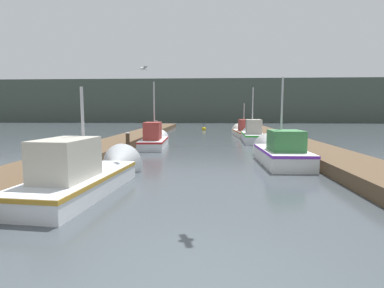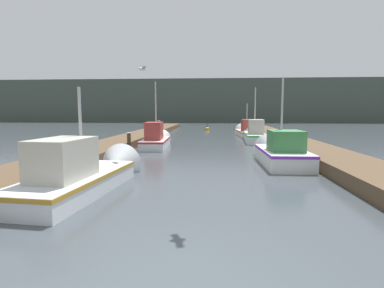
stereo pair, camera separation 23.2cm
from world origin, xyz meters
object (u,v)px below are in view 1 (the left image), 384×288
at_px(fishing_boat_4, 243,131).
at_px(mooring_piling_0, 156,128).
at_px(fishing_boat_1, 279,152).
at_px(seagull_1, 143,69).
at_px(fishing_boat_0, 88,173).
at_px(fishing_boat_2, 155,139).
at_px(fishing_boat_3, 252,134).
at_px(channel_buoy, 204,129).
at_px(mooring_piling_1, 128,142).

relative_size(fishing_boat_4, mooring_piling_0, 4.22).
height_order(fishing_boat_1, seagull_1, seagull_1).
height_order(fishing_boat_0, fishing_boat_2, fishing_boat_2).
xyz_separation_m(fishing_boat_2, seagull_1, (0.96, -7.33, 3.19)).
relative_size(fishing_boat_0, fishing_boat_2, 1.10).
height_order(fishing_boat_1, mooring_piling_0, fishing_boat_1).
relative_size(fishing_boat_1, fishing_boat_3, 0.79).
bearing_deg(fishing_boat_1, channel_buoy, 98.76).
distance_m(mooring_piling_1, seagull_1, 6.15).
bearing_deg(fishing_boat_4, fishing_boat_1, -92.90).
xyz_separation_m(fishing_boat_3, fishing_boat_4, (-0.07, 4.66, -0.06)).
bearing_deg(channel_buoy, fishing_boat_4, -62.16).
relative_size(fishing_boat_2, mooring_piling_0, 3.72).
distance_m(fishing_boat_0, fishing_boat_3, 15.18).
bearing_deg(fishing_boat_3, mooring_piling_0, 155.37).
xyz_separation_m(mooring_piling_0, mooring_piling_1, (0.31, -10.26, -0.14)).
xyz_separation_m(fishing_boat_3, seagull_1, (-5.39, -11.22, 3.16)).
bearing_deg(fishing_boat_2, fishing_boat_4, 50.80).
relative_size(mooring_piling_0, channel_buoy, 1.36).
bearing_deg(fishing_boat_1, fishing_boat_3, 88.22).
bearing_deg(fishing_boat_4, mooring_piling_1, -126.28).
bearing_deg(seagull_1, fishing_boat_3, 124.73).
relative_size(mooring_piling_0, seagull_1, 2.46).
bearing_deg(mooring_piling_1, seagull_1, -68.08).
height_order(fishing_boat_0, channel_buoy, fishing_boat_0).
xyz_separation_m(fishing_boat_0, channel_buoy, (2.80, 25.18, -0.31)).
relative_size(mooring_piling_1, seagull_1, 1.92).
relative_size(fishing_boat_4, seagull_1, 10.36).
xyz_separation_m(fishing_boat_4, seagull_1, (-5.32, -15.89, 3.23)).
height_order(fishing_boat_0, fishing_boat_1, fishing_boat_1).
xyz_separation_m(fishing_boat_1, fishing_boat_2, (-6.22, 5.23, -0.01)).
relative_size(fishing_boat_2, fishing_boat_4, 0.88).
height_order(fishing_boat_2, fishing_boat_4, fishing_boat_2).
bearing_deg(fishing_boat_2, fishing_boat_0, -93.46).
bearing_deg(fishing_boat_4, fishing_boat_0, -111.76).
bearing_deg(fishing_boat_1, mooring_piling_1, 157.81).
distance_m(fishing_boat_1, channel_buoy, 20.85).
bearing_deg(seagull_1, fishing_boat_1, 82.18).
relative_size(fishing_boat_0, fishing_boat_3, 0.93).
distance_m(fishing_boat_2, fishing_boat_4, 10.61).
height_order(mooring_piling_1, seagull_1, seagull_1).
xyz_separation_m(fishing_boat_0, mooring_piling_0, (-1.23, 17.69, 0.22)).
bearing_deg(mooring_piling_1, mooring_piling_0, 91.74).
relative_size(fishing_boat_1, mooring_piling_0, 3.46).
bearing_deg(fishing_boat_3, seagull_1, -113.07).
distance_m(fishing_boat_1, fishing_boat_2, 8.13).
distance_m(fishing_boat_0, seagull_1, 4.20).
xyz_separation_m(fishing_boat_4, mooring_piling_0, (-7.61, -0.71, 0.25)).
bearing_deg(channel_buoy, fishing_boat_1, -80.29).
xyz_separation_m(fishing_boat_0, mooring_piling_1, (-0.92, 7.44, 0.07)).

